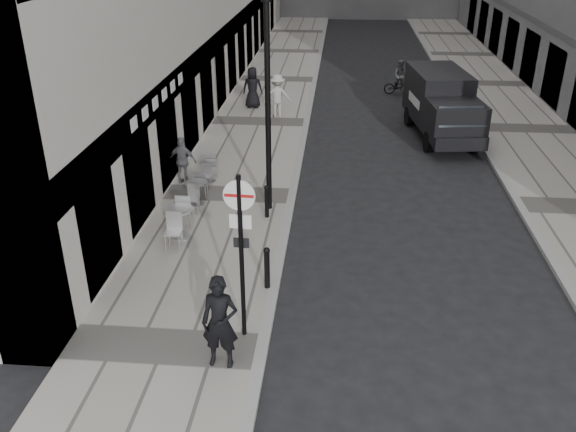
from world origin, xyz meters
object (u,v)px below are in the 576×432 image
(walking_man, at_px, (220,323))
(sign_post, at_px, (241,237))
(lamppost, at_px, (268,94))
(panel_van, at_px, (442,102))
(cyclist, at_px, (401,81))

(walking_man, relative_size, sign_post, 0.54)
(lamppost, bearing_deg, sign_post, -88.32)
(panel_van, relative_size, cyclist, 3.23)
(walking_man, height_order, panel_van, panel_van)
(sign_post, bearing_deg, panel_van, 69.90)
(walking_man, height_order, lamppost, lamppost)
(sign_post, bearing_deg, cyclist, 79.50)
(lamppost, height_order, cyclist, lamppost)
(panel_van, height_order, cyclist, panel_van)
(panel_van, bearing_deg, cyclist, 92.19)
(sign_post, xyz_separation_m, lamppost, (-0.18, 6.17, 1.17))
(walking_man, xyz_separation_m, cyclist, (5.06, 21.06, -0.42))
(lamppost, bearing_deg, cyclist, 70.40)
(lamppost, xyz_separation_m, panel_van, (6.01, 7.59, -2.18))
(sign_post, bearing_deg, lamppost, 94.55)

